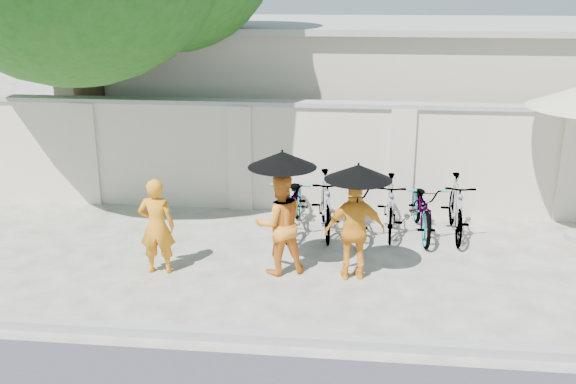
# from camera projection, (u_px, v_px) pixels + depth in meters

# --- Properties ---
(ground) EXTENTS (80.00, 80.00, 0.00)m
(ground) POSITION_uv_depth(u_px,v_px,m) (272.00, 280.00, 9.37)
(ground) COLOR beige
(kerb) EXTENTS (40.00, 0.16, 0.12)m
(kerb) POSITION_uv_depth(u_px,v_px,m) (253.00, 337.00, 7.74)
(kerb) COLOR gray
(kerb) RESTS_ON ground
(compound_wall) EXTENTS (20.00, 0.30, 2.00)m
(compound_wall) POSITION_uv_depth(u_px,v_px,m) (347.00, 160.00, 11.99)
(compound_wall) COLOR beige
(compound_wall) RESTS_ON ground
(building_behind) EXTENTS (14.00, 6.00, 3.20)m
(building_behind) POSITION_uv_depth(u_px,v_px,m) (393.00, 96.00, 15.29)
(building_behind) COLOR #B5A58C
(building_behind) RESTS_ON ground
(monk_left) EXTENTS (0.55, 0.39, 1.46)m
(monk_left) POSITION_uv_depth(u_px,v_px,m) (157.00, 226.00, 9.43)
(monk_left) COLOR orange
(monk_left) RESTS_ON ground
(monk_center) EXTENTS (0.91, 0.82, 1.54)m
(monk_center) POSITION_uv_depth(u_px,v_px,m) (280.00, 224.00, 9.41)
(monk_center) COLOR orange
(monk_center) RESTS_ON ground
(parasol_center) EXTENTS (0.98, 0.98, 1.01)m
(parasol_center) POSITION_uv_depth(u_px,v_px,m) (282.00, 159.00, 9.02)
(parasol_center) COLOR black
(parasol_center) RESTS_ON ground
(monk_right) EXTENTS (0.92, 0.52, 1.48)m
(monk_right) POSITION_uv_depth(u_px,v_px,m) (355.00, 231.00, 9.22)
(monk_right) COLOR orange
(monk_right) RESTS_ON ground
(parasol_right) EXTENTS (0.95, 0.95, 0.91)m
(parasol_right) POSITION_uv_depth(u_px,v_px,m) (358.00, 172.00, 8.87)
(parasol_right) COLOR black
(parasol_right) RESTS_ON ground
(bike_0) EXTENTS (0.71, 1.94, 1.01)m
(bike_0) POSITION_uv_depth(u_px,v_px,m) (294.00, 203.00, 11.12)
(bike_0) COLOR #989AAC
(bike_0) RESTS_ON ground
(bike_1) EXTENTS (0.70, 1.82, 1.06)m
(bike_1) POSITION_uv_depth(u_px,v_px,m) (326.00, 204.00, 10.99)
(bike_1) COLOR #989AAC
(bike_1) RESTS_ON ground
(bike_2) EXTENTS (0.78, 2.00, 1.04)m
(bike_2) POSITION_uv_depth(u_px,v_px,m) (358.00, 205.00, 11.01)
(bike_2) COLOR #989AAC
(bike_2) RESTS_ON ground
(bike_3) EXTENTS (0.52, 1.68, 1.00)m
(bike_3) POSITION_uv_depth(u_px,v_px,m) (390.00, 206.00, 10.98)
(bike_3) COLOR #989AAC
(bike_3) RESTS_ON ground
(bike_4) EXTENTS (0.73, 1.88, 0.97)m
(bike_4) POSITION_uv_depth(u_px,v_px,m) (423.00, 208.00, 10.94)
(bike_4) COLOR #989AAC
(bike_4) RESTS_ON ground
(bike_5) EXTENTS (0.54, 1.74, 1.04)m
(bike_5) POSITION_uv_depth(u_px,v_px,m) (456.00, 207.00, 10.86)
(bike_5) COLOR #989AAC
(bike_5) RESTS_ON ground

